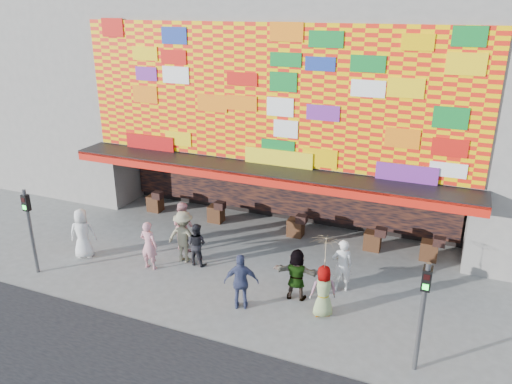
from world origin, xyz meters
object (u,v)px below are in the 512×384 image
Objects in this scene: signal_left at (29,222)px; ped_g at (323,291)px; ped_b at (149,245)px; ped_f at (297,275)px; ped_d at (184,236)px; ped_i at (183,226)px; signal_right at (423,305)px; parasol at (326,251)px; ped_a at (83,233)px; ped_e at (241,282)px; ped_h at (342,265)px; ped_c at (196,244)px.

signal_left is 1.88× the size of ped_g.
ped_b is 1.05× the size of ped_f.
ped_d reaches higher than ped_f.
ped_d reaches higher than ped_g.
signal_right is at bearing 174.26° from ped_i.
ped_i is at bearing 43.04° from signal_left.
parasol is at bearing 7.95° from signal_left.
signal_right is 1.72× the size of ped_b.
signal_right is 1.80× the size of ped_f.
ped_b reaches higher than ped_g.
parasol is (-2.77, 1.35, 0.26)m from signal_right.
signal_left is at bearing 36.54° from ped_a.
ped_d is at bearing 138.38° from ped_i.
ped_i is (-3.58, 2.69, 0.04)m from ped_e.
ped_f is at bearing 12.34° from signal_left.
signal_left is 1.62× the size of ped_i.
signal_left is 10.26m from ped_h.
parasol is at bearing 163.10° from ped_d.
signal_right is 9.23m from ped_b.
ped_i reaches higher than ped_e.
ped_a is 3.55m from ped_i.
parasol is at bearing 167.50° from ped_c.
ped_h is 0.95× the size of ped_i.
ped_b is 6.38m from parasol.
ped_g is 1.56m from ped_h.
ped_h is at bearing -124.37° from ped_g.
ped_c is at bearing 165.59° from parasol.
ped_a is 9.16m from ped_h.
parasol is (5.41, -1.31, 1.18)m from ped_d.
signal_left is at bearing 59.02° from ped_i.
ped_g is 0.87× the size of ped_i.
ped_h is at bearing 131.96° from signal_right.
ped_i is (0.32, 1.73, 0.05)m from ped_b.
ped_a is 1.15× the size of ped_g.
ped_d is at bearing 166.36° from parasol.
ped_f is at bearing 19.67° from ped_h.
ped_e reaches higher than ped_f.
ped_b is at bearing -34.42° from ped_e.
signal_right reaches higher than ped_b.
parasol is (2.34, 0.58, 1.23)m from ped_e.
ped_f is 1.14m from ped_g.
ped_h is (-2.61, 2.90, -0.98)m from signal_right.
ped_e is 1.06× the size of ped_f.
ped_b is at bearing -31.95° from ped_g.
ped_a is (-11.67, 1.53, -0.94)m from signal_right.
signal_left reaches higher than ped_h.
ped_b is at bearing 95.59° from ped_i.
ped_g is (-2.77, 1.35, -1.06)m from signal_right.
ped_a is 6.60m from ped_e.
ped_a is at bearing 172.54° from signal_right.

